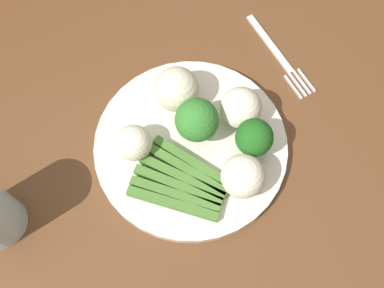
{
  "coord_description": "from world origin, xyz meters",
  "views": [
    {
      "loc": [
        0.11,
        0.19,
        1.34
      ],
      "look_at": [
        -0.04,
        0.0,
        0.77
      ],
      "focal_mm": 42.77,
      "sensor_mm": 36.0,
      "label": 1
    }
  ],
  "objects": [
    {
      "name": "ground_plane",
      "position": [
        0.0,
        0.0,
        -0.01
      ],
      "size": [
        6.0,
        6.0,
        0.02
      ],
      "primitive_type": "cube",
      "color": "tan"
    },
    {
      "name": "dining_table",
      "position": [
        0.0,
        0.0,
        0.63
      ],
      "size": [
        1.15,
        0.85,
        0.75
      ],
      "color": "brown",
      "rests_on": "ground_plane"
    },
    {
      "name": "chair",
      "position": [
        -0.02,
        -0.56,
        0.5
      ],
      "size": [
        0.44,
        0.44,
        0.87
      ],
      "rotation": [
        0.0,
        0.0,
        -0.09
      ],
      "color": "olive",
      "rests_on": "ground_plane"
    },
    {
      "name": "plate",
      "position": [
        -0.04,
        0.0,
        0.75
      ],
      "size": [
        0.27,
        0.27,
        0.01
      ],
      "primitive_type": "cylinder",
      "color": "silver",
      "rests_on": "dining_table"
    },
    {
      "name": "asparagus_bundle",
      "position": [
        0.01,
        0.04,
        0.77
      ],
      "size": [
        0.12,
        0.14,
        0.01
      ],
      "rotation": [
        0.0,
        0.0,
        5.19
      ],
      "color": "#47752D",
      "rests_on": "plate"
    },
    {
      "name": "broccoli_near_center",
      "position": [
        -0.05,
        -0.01,
        0.8
      ],
      "size": [
        0.06,
        0.06,
        0.07
      ],
      "color": "#609E3D",
      "rests_on": "plate"
    },
    {
      "name": "broccoli_left",
      "position": [
        -0.1,
        0.06,
        0.8
      ],
      "size": [
        0.05,
        0.05,
        0.06
      ],
      "color": "#4C7F2B",
      "rests_on": "plate"
    },
    {
      "name": "cauliflower_back",
      "position": [
        0.03,
        -0.04,
        0.78
      ],
      "size": [
        0.05,
        0.05,
        0.05
      ],
      "primitive_type": "sphere",
      "color": "silver",
      "rests_on": "plate"
    },
    {
      "name": "cauliflower_right",
      "position": [
        -0.06,
        -0.07,
        0.79
      ],
      "size": [
        0.06,
        0.06,
        0.06
      ],
      "primitive_type": "sphere",
      "color": "beige",
      "rests_on": "plate"
    },
    {
      "name": "cauliflower_mid",
      "position": [
        -0.11,
        0.01,
        0.79
      ],
      "size": [
        0.06,
        0.06,
        0.06
      ],
      "primitive_type": "sphere",
      "color": "silver",
      "rests_on": "plate"
    },
    {
      "name": "cauliflower_back_right",
      "position": [
        -0.05,
        0.09,
        0.79
      ],
      "size": [
        0.06,
        0.06,
        0.06
      ],
      "primitive_type": "sphere",
      "color": "white",
      "rests_on": "plate"
    },
    {
      "name": "fork",
      "position": [
        -0.24,
        -0.04,
        0.75
      ],
      "size": [
        0.04,
        0.17,
        0.0
      ],
      "rotation": [
        0.0,
        0.0,
        1.42
      ],
      "color": "silver",
      "rests_on": "dining_table"
    }
  ]
}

